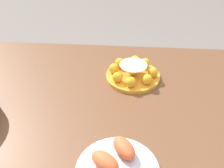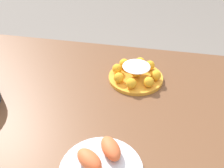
% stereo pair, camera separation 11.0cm
% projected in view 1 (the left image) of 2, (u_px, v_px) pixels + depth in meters
% --- Properties ---
extents(dining_table, '(1.50, 1.04, 0.73)m').
position_uv_depth(dining_table, '(89.00, 122.00, 1.09)').
color(dining_table, brown).
rests_on(dining_table, ground_plane).
extents(cake_plate, '(0.25, 0.25, 0.08)m').
position_uv_depth(cake_plate, '(133.00, 73.00, 1.19)').
color(cake_plate, gold).
rests_on(cake_plate, dining_table).
extents(seafood_platter, '(0.26, 0.26, 0.06)m').
position_uv_depth(seafood_platter, '(118.00, 168.00, 0.79)').
color(seafood_platter, silver).
rests_on(seafood_platter, dining_table).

